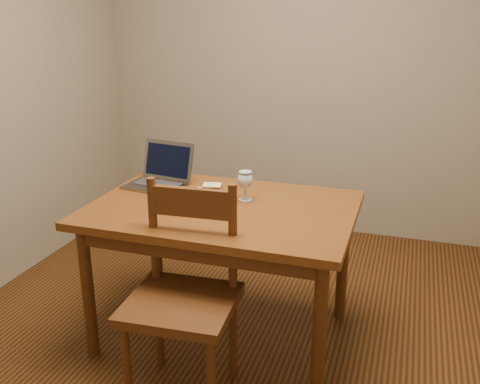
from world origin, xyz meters
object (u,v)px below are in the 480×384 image
(plate, at_px, (212,197))
(laptop, at_px, (161,174))
(table, at_px, (222,222))
(milk_glass, at_px, (245,186))
(chair, at_px, (182,288))

(plate, bearing_deg, laptop, 157.43)
(table, distance_m, plate, 0.15)
(milk_glass, bearing_deg, laptop, 167.96)
(chair, height_order, laptop, laptop)
(plate, xyz_separation_m, laptop, (-0.36, 0.15, 0.05))
(table, relative_size, laptop, 3.74)
(plate, bearing_deg, table, -41.72)
(table, bearing_deg, laptop, 153.13)
(chair, xyz_separation_m, plate, (-0.07, 0.56, 0.22))
(chair, relative_size, laptop, 1.41)
(laptop, bearing_deg, table, -19.07)
(plate, height_order, laptop, laptop)
(chair, bearing_deg, milk_glass, 77.09)
(plate, relative_size, laptop, 0.60)
(laptop, bearing_deg, chair, -50.75)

